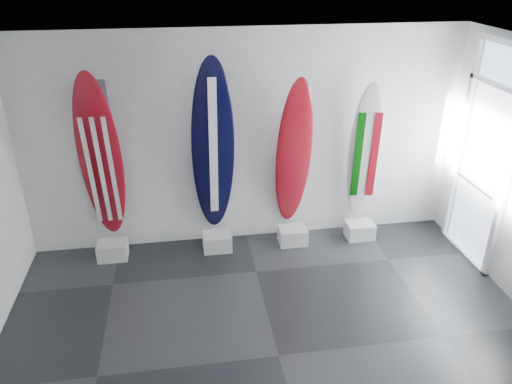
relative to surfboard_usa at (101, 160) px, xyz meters
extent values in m
plane|color=black|center=(1.90, -2.28, -1.43)|extent=(6.00, 6.00, 0.00)
plane|color=white|center=(1.90, -2.28, 1.57)|extent=(6.00, 6.00, 0.00)
plane|color=silver|center=(1.90, 0.22, 0.07)|extent=(6.00, 0.00, 6.00)
cube|color=silver|center=(0.00, -0.10, -1.31)|extent=(0.40, 0.30, 0.24)
ellipsoid|color=maroon|center=(0.00, 0.00, 0.00)|extent=(0.56, 0.50, 2.39)
cube|color=silver|center=(1.45, -0.10, -1.31)|extent=(0.40, 0.30, 0.24)
ellipsoid|color=black|center=(1.45, 0.00, 0.06)|extent=(0.59, 0.45, 2.51)
cube|color=silver|center=(2.54, -0.10, -1.31)|extent=(0.40, 0.30, 0.24)
ellipsoid|color=maroon|center=(2.54, 0.00, -0.08)|extent=(0.54, 0.49, 2.22)
cube|color=silver|center=(3.55, -0.10, -1.31)|extent=(0.40, 0.30, 0.24)
ellipsoid|color=white|center=(3.55, 0.00, -0.15)|extent=(0.50, 0.30, 2.08)
cube|color=silver|center=(-0.55, 0.20, -1.08)|extent=(0.09, 0.02, 0.13)
camera|label=1|loc=(1.06, -6.14, 2.41)|focal=34.85mm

